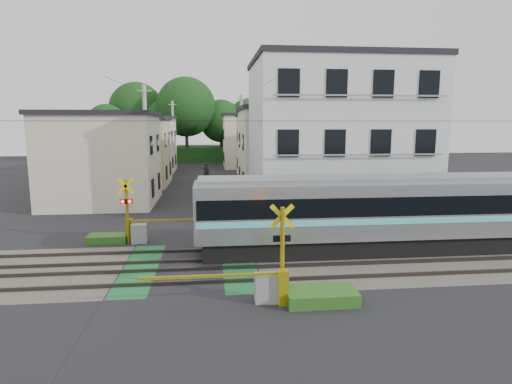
{
  "coord_description": "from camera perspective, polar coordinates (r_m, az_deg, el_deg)",
  "views": [
    {
      "loc": [
        0.87,
        -16.12,
        5.52
      ],
      "look_at": [
        3.09,
        5.0,
        2.09
      ],
      "focal_mm": 30.0,
      "sensor_mm": 36.0,
      "label": 1
    }
  ],
  "objects": [
    {
      "name": "pedestrian",
      "position": [
        42.87,
        -6.67,
        2.78
      ],
      "size": [
        0.62,
        0.45,
        1.57
      ],
      "primitive_type": "imported",
      "rotation": [
        0.0,
        0.0,
        3.28
      ],
      "color": "black",
      "rests_on": "ground"
    },
    {
      "name": "ground",
      "position": [
        17.06,
        -8.74,
        -9.8
      ],
      "size": [
        120.0,
        120.0,
        0.0
      ],
      "primitive_type": "plane",
      "color": "black"
    },
    {
      "name": "crossing_signal_near",
      "position": [
        13.47,
        1.75,
        -11.73
      ],
      "size": [
        4.74,
        0.65,
        3.09
      ],
      "color": "yellow",
      "rests_on": "ground"
    },
    {
      "name": "track_bed",
      "position": [
        17.05,
        -8.74,
        -9.69
      ],
      "size": [
        120.0,
        120.0,
        0.14
      ],
      "color": "#47423A",
      "rests_on": "ground"
    },
    {
      "name": "utility_poles",
      "position": [
        39.2,
        -8.89,
        6.97
      ],
      "size": [
        7.9,
        42.0,
        8.0
      ],
      "color": "#A5A5A0",
      "rests_on": "ground"
    },
    {
      "name": "weed_patches",
      "position": [
        16.92,
        -2.73,
        -9.21
      ],
      "size": [
        10.25,
        8.8,
        0.4
      ],
      "color": "#2D5E1E",
      "rests_on": "ground"
    },
    {
      "name": "catenary",
      "position": [
        17.05,
        11.55,
        2.86
      ],
      "size": [
        60.0,
        5.04,
        7.0
      ],
      "color": "#2D2D33",
      "rests_on": "ground"
    },
    {
      "name": "crossing_signal_far",
      "position": [
        20.64,
        -15.53,
        -4.63
      ],
      "size": [
        4.74,
        0.65,
        3.09
      ],
      "color": "yellow",
      "rests_on": "ground"
    },
    {
      "name": "houses_row",
      "position": [
        42.1,
        -6.89,
        6.02
      ],
      "size": [
        22.07,
        31.35,
        6.8
      ],
      "color": "beige",
      "rests_on": "ground"
    },
    {
      "name": "apartment_block",
      "position": [
        26.74,
        10.65,
        7.18
      ],
      "size": [
        10.2,
        8.36,
        9.3
      ],
      "color": "silver",
      "rests_on": "ground"
    },
    {
      "name": "tree_hill",
      "position": [
        64.32,
        -7.54,
        8.87
      ],
      "size": [
        40.0,
        13.22,
        11.98
      ],
      "color": "#163B13",
      "rests_on": "ground"
    },
    {
      "name": "commuter_train",
      "position": [
        19.13,
        16.23,
        -2.58
      ],
      "size": [
        15.85,
        2.51,
        3.29
      ],
      "color": "black",
      "rests_on": "ground"
    }
  ]
}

